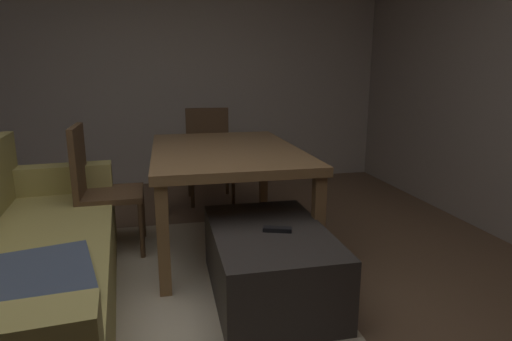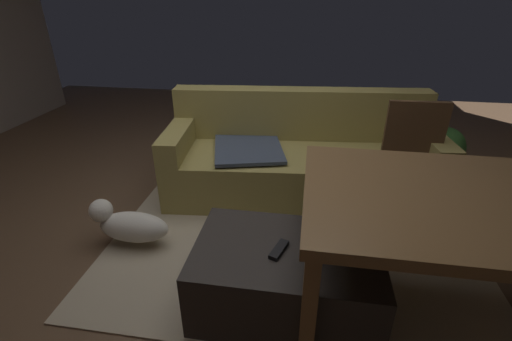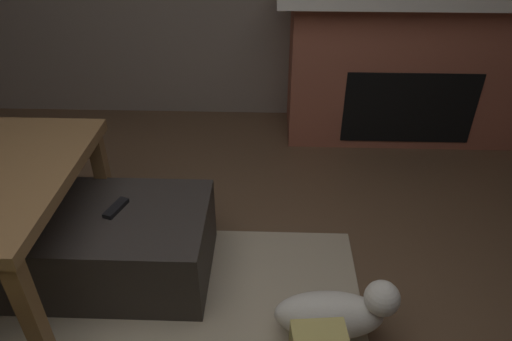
% 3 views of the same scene
% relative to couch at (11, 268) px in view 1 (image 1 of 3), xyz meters
% --- Properties ---
extents(wall_right_window_side, '(0.12, 5.82, 2.55)m').
position_rel_couch_xyz_m(wall_right_window_side, '(2.85, -0.70, 0.96)').
color(wall_right_window_side, '#B2A59B').
rests_on(wall_right_window_side, ground).
extents(area_rug, '(2.60, 2.00, 0.01)m').
position_rel_couch_xyz_m(area_rug, '(-0.00, -0.71, -0.31)').
color(area_rug, tan).
rests_on(area_rug, ground).
extents(couch, '(2.34, 1.06, 0.87)m').
position_rel_couch_xyz_m(couch, '(0.00, 0.00, 0.00)').
color(couch, '#9E8E4C').
rests_on(couch, ground).
extents(ottoman_coffee_table, '(1.01, 0.64, 0.41)m').
position_rel_couch_xyz_m(ottoman_coffee_table, '(-0.00, -1.35, -0.11)').
color(ottoman_coffee_table, '#2D2826').
rests_on(ottoman_coffee_table, ground).
extents(tv_remote, '(0.10, 0.17, 0.02)m').
position_rel_couch_xyz_m(tv_remote, '(-0.05, -1.39, 0.11)').
color(tv_remote, black).
rests_on(tv_remote, ottoman_coffee_table).
extents(dining_table, '(1.60, 1.06, 0.74)m').
position_rel_couch_xyz_m(dining_table, '(0.86, -1.23, 0.35)').
color(dining_table, brown).
rests_on(dining_table, ground).
extents(dining_chair_north, '(0.45, 0.45, 0.93)m').
position_rel_couch_xyz_m(dining_chair_north, '(0.86, -0.31, 0.21)').
color(dining_chair_north, '#513823').
rests_on(dining_chair_north, ground).
extents(dining_chair_east, '(0.44, 0.44, 0.93)m').
position_rel_couch_xyz_m(dining_chair_east, '(2.05, -1.22, 0.21)').
color(dining_chair_east, '#513823').
rests_on(dining_chair_east, ground).
extents(potted_plant, '(0.36, 0.36, 0.52)m').
position_rel_couch_xyz_m(potted_plant, '(1.35, 0.46, -0.03)').
color(potted_plant, beige).
rests_on(potted_plant, ground).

